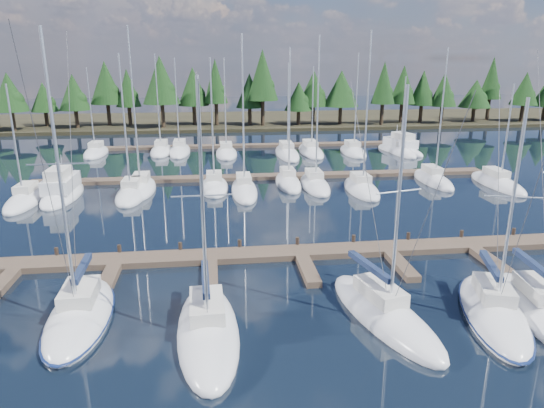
{
  "coord_description": "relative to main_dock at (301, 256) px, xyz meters",
  "views": [
    {
      "loc": [
        -5.46,
        -11.92,
        12.76
      ],
      "look_at": [
        -1.42,
        22.0,
        2.47
      ],
      "focal_mm": 32.0,
      "sensor_mm": 36.0,
      "label": 1
    }
  ],
  "objects": [
    {
      "name": "tree_line",
      "position": [
        -1.32,
        62.8,
        7.3
      ],
      "size": [
        185.95,
        11.78,
        13.81
      ],
      "color": "black",
      "rests_on": "far_shore"
    },
    {
      "name": "front_sailboat_2",
      "position": [
        -6.09,
        -8.6,
        0.07
      ],
      "size": [
        3.29,
        9.53,
        12.94
      ],
      "color": "silver",
      "rests_on": "ground"
    },
    {
      "name": "front_sailboat_3",
      "position": [
        2.81,
        -8.07,
        0.07
      ],
      "size": [
        4.86,
        9.77,
        12.48
      ],
      "color": "silver",
      "rests_on": "ground"
    },
    {
      "name": "main_dock",
      "position": [
        0.0,
        0.0,
        0.0
      ],
      "size": [
        44.0,
        6.13,
        0.9
      ],
      "color": "brown",
      "rests_on": "ground"
    },
    {
      "name": "back_docks",
      "position": [
        0.0,
        32.23,
        -0.0
      ],
      "size": [
        50.0,
        21.8,
        0.4
      ],
      "color": "brown",
      "rests_on": "ground"
    },
    {
      "name": "motor_yacht_right",
      "position": [
        20.62,
        36.05,
        0.3
      ],
      "size": [
        5.75,
        9.63,
        4.57
      ],
      "color": "silver",
      "rests_on": "ground"
    },
    {
      "name": "front_sailboat_4",
      "position": [
        8.45,
        -8.59,
        0.07
      ],
      "size": [
        5.42,
        9.5,
        11.92
      ],
      "color": "silver",
      "rests_on": "ground"
    },
    {
      "name": "front_sailboat_5",
      "position": [
        11.0,
        -8.76,
        0.08
      ],
      "size": [
        4.09,
        9.36,
        14.01
      ],
      "color": "silver",
      "rests_on": "ground"
    },
    {
      "name": "far_shore",
      "position": [
        0.0,
        72.64,
        0.1
      ],
      "size": [
        220.0,
        30.0,
        0.6
      ],
      "primitive_type": "cube",
      "color": "black",
      "rests_on": "ground"
    },
    {
      "name": "motor_yacht_left",
      "position": [
        -20.13,
        17.46,
        0.32
      ],
      "size": [
        3.24,
        9.55,
        4.77
      ],
      "color": "silver",
      "rests_on": "ground"
    },
    {
      "name": "ground",
      "position": [
        0.0,
        12.64,
        -0.2
      ],
      "size": [
        260.0,
        260.0,
        0.0
      ],
      "primitive_type": "plane",
      "color": "black",
      "rests_on": "ground"
    },
    {
      "name": "front_sailboat_1",
      "position": [
        -12.53,
        -6.42,
        0.08
      ],
      "size": [
        3.41,
        8.75,
        14.88
      ],
      "color": "silver",
      "rests_on": "ground"
    },
    {
      "name": "back_sailboat_rows",
      "position": [
        0.26,
        27.39,
        0.06
      ],
      "size": [
        49.23,
        32.71,
        16.43
      ],
      "color": "silver",
      "rests_on": "ground"
    }
  ]
}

